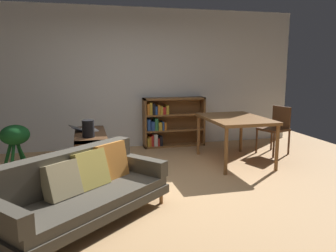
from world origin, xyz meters
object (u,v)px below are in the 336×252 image
object	(u,v)px
open_laptop	(85,129)
desk_speaker	(88,129)
media_console	(91,152)
bookshelf	(169,122)
dining_chair_near	(276,127)
fabric_couch	(81,189)
potted_floor_plant	(16,147)
dining_table	(235,122)

from	to	relation	value
open_laptop	desk_speaker	xyz separation A→B (m)	(0.05, -0.51, 0.10)
media_console	bookshelf	distance (m)	2.04
dining_chair_near	bookshelf	xyz separation A→B (m)	(-1.77, 1.05, -0.01)
open_laptop	bookshelf	distance (m)	1.98
fabric_couch	potted_floor_plant	distance (m)	1.89
open_laptop	dining_table	xyz separation A→B (m)	(2.42, -0.29, 0.07)
media_console	bookshelf	bearing A→B (deg)	39.47
desk_speaker	dining_table	size ratio (longest dim) A/B	0.19
fabric_couch	open_laptop	distance (m)	1.95
open_laptop	potted_floor_plant	bearing A→B (deg)	-164.23
dining_table	bookshelf	world-z (taller)	bookshelf
fabric_couch	desk_speaker	xyz separation A→B (m)	(0.12, 1.42, 0.37)
potted_floor_plant	dining_table	size ratio (longest dim) A/B	0.59
open_laptop	potted_floor_plant	size ratio (longest dim) A/B	0.60
potted_floor_plant	bookshelf	world-z (taller)	bookshelf
media_console	potted_floor_plant	bearing A→B (deg)	-175.64
open_laptop	potted_floor_plant	distance (m)	1.02
open_laptop	dining_table	bearing A→B (deg)	-6.92
fabric_couch	dining_table	xyz separation A→B (m)	(2.49, 1.63, 0.34)
bookshelf	dining_table	bearing A→B (deg)	-60.72
fabric_couch	desk_speaker	bearing A→B (deg)	85.27
fabric_couch	dining_chair_near	distance (m)	4.01
desk_speaker	dining_table	xyz separation A→B (m)	(2.38, 0.22, -0.03)
fabric_couch	bookshelf	bearing A→B (deg)	60.45
media_console	dining_table	size ratio (longest dim) A/B	0.88
fabric_couch	media_console	distance (m)	1.74
potted_floor_plant	desk_speaker	bearing A→B (deg)	-13.10
desk_speaker	potted_floor_plant	xyz separation A→B (m)	(-1.02, 0.24, -0.26)
dining_table	media_console	bearing A→B (deg)	177.58
media_console	dining_table	xyz separation A→B (m)	(2.35, -0.10, 0.39)
fabric_couch	potted_floor_plant	world-z (taller)	potted_floor_plant
fabric_couch	open_laptop	bearing A→B (deg)	87.87
fabric_couch	dining_table	world-z (taller)	dining_table
desk_speaker	dining_chair_near	world-z (taller)	dining_chair_near
media_console	potted_floor_plant	world-z (taller)	potted_floor_plant
potted_floor_plant	dining_chair_near	xyz separation A→B (m)	(4.38, 0.32, 0.04)
bookshelf	media_console	bearing A→B (deg)	-140.53
open_laptop	dining_table	distance (m)	2.44
dining_chair_near	open_laptop	bearing A→B (deg)	-179.18
bookshelf	open_laptop	bearing A→B (deg)	-146.28
open_laptop	bookshelf	world-z (taller)	bookshelf
desk_speaker	dining_chair_near	bearing A→B (deg)	9.47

